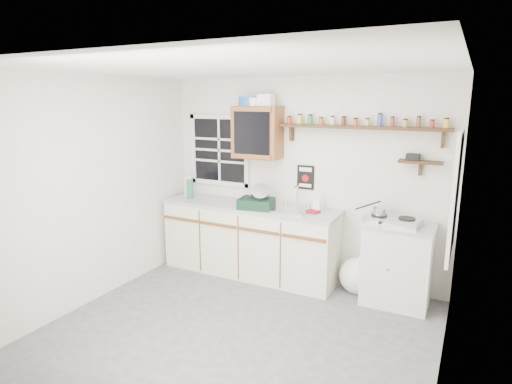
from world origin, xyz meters
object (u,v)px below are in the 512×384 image
(right_cabinet, at_px, (397,264))
(dish_rack, at_px, (257,201))
(main_cabinet, at_px, (250,239))
(upper_cabinet, at_px, (257,132))
(hotplate, at_px, (393,220))
(spice_shelf, at_px, (361,126))

(right_cabinet, xyz_separation_m, dish_rack, (-1.66, -0.14, 0.56))
(main_cabinet, bearing_deg, upper_cabinet, 76.32)
(right_cabinet, distance_m, upper_cabinet, 2.26)
(main_cabinet, distance_m, right_cabinet, 1.84)
(hotplate, bearing_deg, upper_cabinet, -176.88)
(upper_cabinet, xyz_separation_m, hotplate, (1.72, -0.14, -0.88))
(right_cabinet, xyz_separation_m, hotplate, (-0.08, -0.02, 0.49))
(dish_rack, bearing_deg, hotplate, -5.01)
(spice_shelf, height_order, dish_rack, spice_shelf)
(upper_cabinet, relative_size, spice_shelf, 0.34)
(main_cabinet, relative_size, upper_cabinet, 3.55)
(right_cabinet, height_order, spice_shelf, spice_shelf)
(upper_cabinet, height_order, spice_shelf, upper_cabinet)
(main_cabinet, bearing_deg, hotplate, 0.18)
(right_cabinet, relative_size, dish_rack, 2.00)
(spice_shelf, relative_size, dish_rack, 4.19)
(dish_rack, bearing_deg, spice_shelf, 6.79)
(dish_rack, height_order, hotplate, dish_rack)
(spice_shelf, bearing_deg, upper_cabinet, -176.88)
(right_cabinet, xyz_separation_m, upper_cabinet, (-1.80, 0.12, 1.37))
(upper_cabinet, bearing_deg, main_cabinet, -103.68)
(spice_shelf, xyz_separation_m, hotplate, (0.45, -0.21, -0.98))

